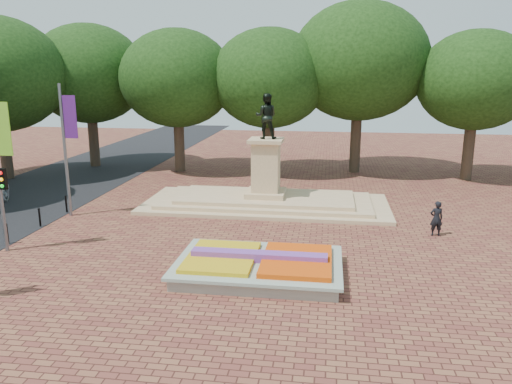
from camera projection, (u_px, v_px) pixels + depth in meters
The scene contains 5 objects.
ground at pixel (242, 255), 21.23m from camera, with size 90.00×90.00×0.00m, color brown.
flower_bed at pixel (259, 265), 19.07m from camera, with size 6.30×4.30×0.91m.
monument at pixel (266, 191), 28.71m from camera, with size 14.00×6.00×6.40m.
tree_row_back at pixel (315, 84), 36.62m from camera, with size 44.80×8.80×10.43m.
pedestrian at pixel (436, 218), 23.48m from camera, with size 0.62×0.40×1.69m, color black.
Camera 1 is at (3.48, -19.69, 7.62)m, focal length 35.00 mm.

